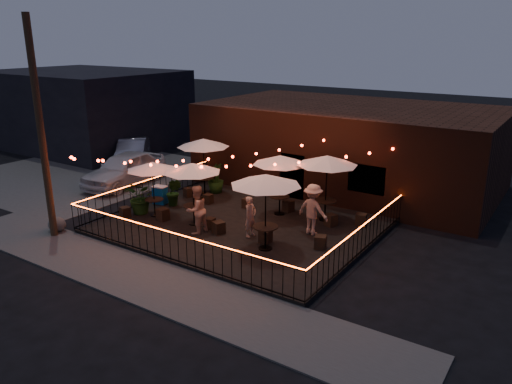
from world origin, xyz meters
TOP-DOWN VIEW (x-y plane):
  - ground at (0.00, 0.00)m, footprint 110.00×110.00m
  - patio at (0.00, 2.00)m, footprint 10.00×8.00m
  - sidewalk at (0.00, -3.25)m, footprint 18.00×2.50m
  - parking_lot at (-12.00, 4.00)m, footprint 11.00×12.00m
  - brick_building at (1.00, 9.99)m, footprint 14.00×8.00m
  - background_building at (-18.00, 9.00)m, footprint 12.00×9.00m
  - utility_pole at (-5.40, -2.60)m, footprint 0.26×0.26m
  - fence_front at (0.00, -2.00)m, footprint 10.00×0.04m
  - fence_left at (-5.00, 2.00)m, footprint 0.04×8.00m
  - fence_right at (5.00, 2.00)m, footprint 0.04×8.00m
  - festoon_lights at (-1.01, 1.70)m, footprint 10.02×8.72m
  - cafe_table_0 at (-3.55, 0.87)m, footprint 2.71×2.71m
  - cafe_table_1 at (-3.68, 4.26)m, footprint 2.52×2.52m
  - cafe_table_2 at (-1.58, 1.03)m, footprint 2.65×2.65m
  - cafe_table_3 at (0.63, 3.88)m, footprint 2.36×2.36m
  - cafe_table_4 at (2.06, 0.56)m, footprint 3.06×3.06m
  - cafe_table_5 at (2.51, 4.31)m, footprint 2.81×2.81m
  - bistro_chair_0 at (-4.43, 0.05)m, footprint 0.44×0.44m
  - bistro_chair_1 at (-2.90, 0.65)m, footprint 0.45×0.45m
  - bistro_chair_2 at (-4.06, 3.54)m, footprint 0.45×0.45m
  - bistro_chair_3 at (-2.70, 3.30)m, footprint 0.35×0.35m
  - bistro_chair_4 at (-0.76, 0.99)m, footprint 0.40×0.40m
  - bistro_chair_5 at (-0.16, 0.78)m, footprint 0.51×0.51m
  - bistro_chair_6 at (-0.93, 3.77)m, footprint 0.36×0.36m
  - bistro_chair_7 at (0.76, 4.37)m, footprint 0.47×0.47m
  - bistro_chair_8 at (1.76, 1.04)m, footprint 0.39×0.39m
  - bistro_chair_9 at (3.63, 1.67)m, footprint 0.48×0.48m
  - bistro_chair_10 at (3.00, 3.84)m, footprint 0.51×0.51m
  - bistro_chair_11 at (3.96, 4.54)m, footprint 0.46×0.46m
  - patron_a at (0.97, 1.24)m, footprint 0.40×0.58m
  - patron_b at (-0.85, 0.36)m, footprint 0.83×1.00m
  - patron_c at (2.77, 2.69)m, footprint 1.32×0.86m
  - potted_shrub_a at (-4.17, 0.74)m, footprint 1.30×1.14m
  - potted_shrub_b at (-3.73, 2.24)m, footprint 0.80×0.71m
  - potted_shrub_c at (-3.41, 4.76)m, footprint 1.03×1.03m
  - cooler at (-4.45, 2.11)m, footprint 0.68×0.54m
  - boulder at (-5.64, -2.29)m, footprint 0.93×0.84m
  - car_white at (-8.32, 3.59)m, footprint 2.51×5.07m
  - car_silver at (-11.20, 6.82)m, footprint 4.07×4.46m

SIDE VIEW (x-z plane):
  - ground at x=0.00m, z-range 0.00..0.00m
  - parking_lot at x=-12.00m, z-range 0.00..0.02m
  - sidewalk at x=0.00m, z-range 0.00..0.05m
  - patio at x=0.00m, z-range 0.00..0.15m
  - boulder at x=-5.64m, z-range 0.00..0.63m
  - bistro_chair_4 at x=-0.76m, z-range 0.15..0.56m
  - bistro_chair_2 at x=-4.06m, z-range 0.15..0.57m
  - bistro_chair_3 at x=-2.70m, z-range 0.15..0.57m
  - bistro_chair_6 at x=-0.93m, z-range 0.15..0.57m
  - bistro_chair_0 at x=-4.43m, z-range 0.15..0.57m
  - bistro_chair_9 at x=3.63m, z-range 0.15..0.61m
  - bistro_chair_8 at x=1.76m, z-range 0.15..0.61m
  - bistro_chair_7 at x=0.76m, z-range 0.15..0.61m
  - bistro_chair_5 at x=-0.16m, z-range 0.15..0.61m
  - bistro_chair_11 at x=3.96m, z-range 0.15..0.61m
  - bistro_chair_10 at x=3.00m, z-range 0.15..0.62m
  - bistro_chair_1 at x=-2.90m, z-range 0.15..0.63m
  - cooler at x=-4.45m, z-range 0.16..0.96m
  - fence_front at x=0.00m, z-range 0.14..1.18m
  - fence_left at x=-5.00m, z-range 0.14..1.18m
  - fence_right at x=5.00m, z-range 0.14..1.18m
  - car_silver at x=-11.20m, z-range 0.00..1.48m
  - potted_shrub_b at x=-3.73m, z-range 0.15..1.38m
  - car_white at x=-8.32m, z-range 0.00..1.66m
  - potted_shrub_c at x=-3.41m, z-range 0.15..1.54m
  - potted_shrub_a at x=-4.17m, z-range 0.15..1.54m
  - patron_a at x=0.97m, z-range 0.15..1.67m
  - patron_b at x=-0.85m, z-range 0.15..2.01m
  - patron_c at x=2.77m, z-range 0.15..2.08m
  - brick_building at x=1.00m, z-range 0.00..4.00m
  - cafe_table_0 at x=-3.55m, z-range 1.09..3.36m
  - cafe_table_2 at x=-1.58m, z-range 1.17..3.64m
  - cafe_table_3 at x=0.63m, z-range 1.18..3.68m
  - background_building at x=-18.00m, z-range 0.00..5.00m
  - festoon_lights at x=-1.01m, z-range 1.86..3.18m
  - cafe_table_1 at x=-3.68m, z-range 1.24..3.88m
  - cafe_table_5 at x=2.51m, z-range 1.25..3.90m
  - cafe_table_4 at x=2.06m, z-range 1.26..3.96m
  - utility_pole at x=-5.40m, z-range 0.00..8.00m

